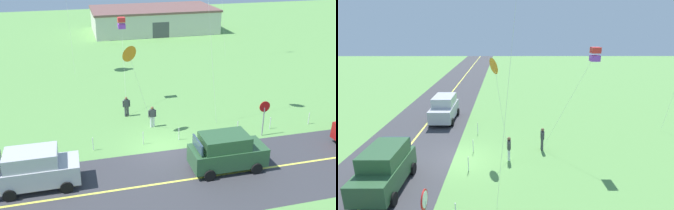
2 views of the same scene
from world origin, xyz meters
TOP-DOWN VIEW (x-y plane):
  - ground_plane at (0.00, 0.00)m, footprint 120.00×120.00m
  - asphalt_road at (0.00, -4.00)m, footprint 120.00×7.00m
  - road_centre_stripe at (0.00, -4.00)m, footprint 120.00×0.16m
  - car_suv_foreground at (3.06, -3.43)m, footprint 4.40×2.12m
  - car_parked_west_near at (-7.56, -2.61)m, footprint 4.40×2.12m
  - stop_sign at (7.12, -0.10)m, footprint 0.76×0.08m
  - person_adult_near at (0.06, 3.12)m, footprint 0.58×0.22m
  - person_adult_companion at (-1.45, 5.44)m, footprint 0.58×0.22m
  - kite_red_low at (-1.60, 2.21)m, footprint 2.25×1.37m
  - kite_blue_mid at (-1.14, 8.44)m, footprint 0.60×3.29m
  - warehouse_distant at (7.35, 35.79)m, footprint 18.36×10.20m
  - fence_post_0 at (-4.35, 0.70)m, footprint 0.05×0.05m
  - fence_post_1 at (-1.09, 0.70)m, footprint 0.05×0.05m
  - fence_post_2 at (1.36, 0.70)m, footprint 0.05×0.05m
  - fence_post_3 at (5.63, 0.70)m, footprint 0.05×0.05m
  - fence_post_4 at (8.16, 0.70)m, footprint 0.05×0.05m
  - fence_post_5 at (11.28, 0.70)m, footprint 0.05×0.05m

SIDE VIEW (x-z plane):
  - ground_plane at x=0.00m, z-range -0.10..0.00m
  - asphalt_road at x=0.00m, z-range 0.00..0.00m
  - road_centre_stripe at x=0.00m, z-range 0.00..0.01m
  - fence_post_0 at x=-4.35m, z-range 0.00..0.90m
  - fence_post_1 at x=-1.09m, z-range 0.00..0.90m
  - fence_post_2 at x=1.36m, z-range 0.00..0.90m
  - fence_post_3 at x=5.63m, z-range 0.00..0.90m
  - fence_post_4 at x=8.16m, z-range 0.00..0.90m
  - fence_post_5 at x=11.28m, z-range 0.00..0.90m
  - person_adult_near at x=0.06m, z-range 0.06..1.66m
  - person_adult_companion at x=-1.45m, z-range 0.06..1.66m
  - car_suv_foreground at x=3.06m, z-range 0.03..2.27m
  - car_parked_west_near at x=-7.56m, z-range 0.03..2.27m
  - warehouse_distant at x=7.35m, z-range 0.00..3.50m
  - stop_sign at x=7.12m, z-range 0.52..3.08m
  - kite_red_low at x=-1.60m, z-range 2.63..9.02m
  - kite_blue_mid at x=-1.14m, z-range 3.07..10.11m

